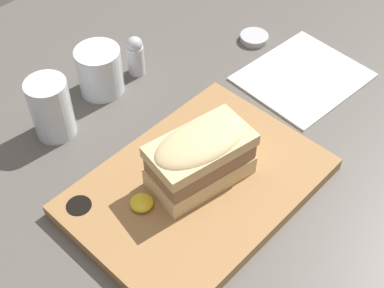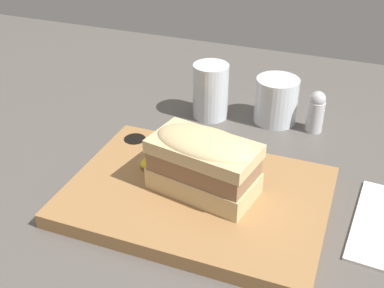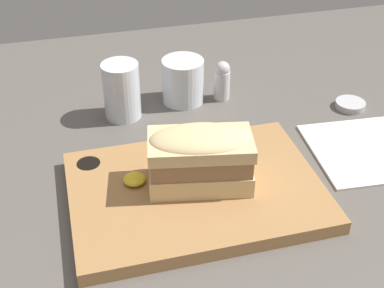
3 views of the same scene
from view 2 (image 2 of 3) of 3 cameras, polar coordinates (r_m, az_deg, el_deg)
dining_table at (r=70.16cm, az=-1.59°, el=-6.18°), size 194.88×119.06×2.00cm
serving_board at (r=66.85cm, az=0.55°, el=-6.14°), size 35.11×24.91×2.18cm
sandwich at (r=63.44cm, az=1.40°, el=-2.03°), size 15.33×10.11×8.80cm
mustard_dollop at (r=70.47cm, az=-4.85°, el=-2.32°), size 3.16×3.16×1.26cm
water_glass at (r=86.49cm, az=2.21°, el=5.89°), size 6.34×6.34×9.99cm
wine_glass at (r=86.38cm, az=9.92°, el=4.81°), size 7.52×7.52×8.14cm
salt_shaker at (r=84.61cm, az=14.46°, el=3.80°), size 2.91×2.91×7.44cm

